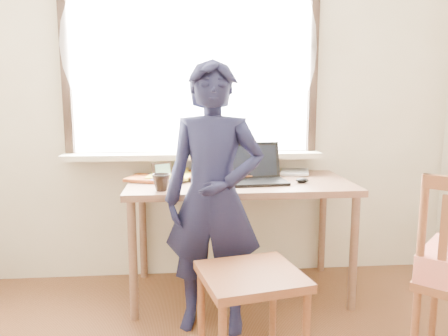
{
  "coord_description": "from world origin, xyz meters",
  "views": [
    {
      "loc": [
        -0.26,
        -1.23,
        1.36
      ],
      "look_at": [
        -0.06,
        0.95,
        1.0
      ],
      "focal_mm": 35.0,
      "sensor_mm": 36.0,
      "label": 1
    }
  ],
  "objects": [
    {
      "name": "desk",
      "position": [
        0.1,
        1.63,
        0.71
      ],
      "size": [
        1.48,
        0.74,
        0.79
      ],
      "color": "brown",
      "rests_on": "ground"
    },
    {
      "name": "book_a",
      "position": [
        -0.35,
        1.9,
        0.8
      ],
      "size": [
        0.22,
        0.26,
        0.02
      ],
      "primitive_type": "imported",
      "rotation": [
        0.0,
        0.0,
        0.18
      ],
      "color": "white",
      "rests_on": "desk"
    },
    {
      "name": "room_shell",
      "position": [
        -0.02,
        0.2,
        1.64
      ],
      "size": [
        3.52,
        4.02,
        2.61
      ],
      "color": "beige",
      "rests_on": "ground"
    },
    {
      "name": "book_b",
      "position": [
        0.45,
        1.92,
        0.8
      ],
      "size": [
        0.27,
        0.32,
        0.02
      ],
      "primitive_type": "imported",
      "rotation": [
        0.0,
        0.0,
        -0.27
      ],
      "color": "white",
      "rests_on": "desk"
    },
    {
      "name": "work_chair",
      "position": [
        0.06,
        0.81,
        0.42
      ],
      "size": [
        0.57,
        0.55,
        0.49
      ],
      "color": "brown",
      "rests_on": "ground"
    },
    {
      "name": "laptop",
      "position": [
        0.2,
        1.6,
        0.85
      ],
      "size": [
        0.4,
        0.33,
        0.25
      ],
      "color": "black",
      "rests_on": "desk"
    },
    {
      "name": "desk_clutter",
      "position": [
        -0.14,
        1.81,
        0.81
      ],
      "size": [
        0.89,
        0.58,
        0.05
      ],
      "color": "white",
      "rests_on": "desk"
    },
    {
      "name": "mug_dark",
      "position": [
        -0.41,
        1.38,
        0.84
      ],
      "size": [
        0.15,
        0.15,
        0.1
      ],
      "primitive_type": "imported",
      "rotation": [
        0.0,
        0.0,
        -0.66
      ],
      "color": "black",
      "rests_on": "desk"
    },
    {
      "name": "mug_white",
      "position": [
        -0.05,
        1.82,
        0.84
      ],
      "size": [
        0.15,
        0.15,
        0.1
      ],
      "primitive_type": "imported",
      "rotation": [
        0.0,
        0.0,
        0.14
      ],
      "color": "white",
      "rests_on": "desk"
    },
    {
      "name": "mouse",
      "position": [
        0.5,
        1.53,
        0.81
      ],
      "size": [
        0.09,
        0.06,
        0.03
      ],
      "primitive_type": "ellipsoid",
      "color": "black",
      "rests_on": "desk"
    },
    {
      "name": "picture_frame",
      "position": [
        -0.42,
        1.73,
        0.85
      ],
      "size": [
        0.13,
        0.08,
        0.11
      ],
      "color": "black",
      "rests_on": "desk"
    },
    {
      "name": "person",
      "position": [
        -0.1,
        1.19,
        0.78
      ],
      "size": [
        0.64,
        0.49,
        1.56
      ],
      "primitive_type": "imported",
      "rotation": [
        0.0,
        0.0,
        -0.22
      ],
      "color": "black",
      "rests_on": "ground"
    }
  ]
}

